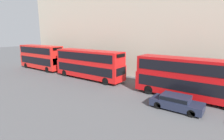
% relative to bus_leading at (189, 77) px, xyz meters
% --- Properties ---
extents(bus_leading, '(2.59, 10.76, 4.13)m').
position_rel_bus_leading_xyz_m(bus_leading, '(0.00, 0.00, 0.00)').
color(bus_leading, '#B20C0F').
rests_on(bus_leading, ground).
extents(bus_second_in_queue, '(2.59, 11.34, 4.19)m').
position_rel_bus_leading_xyz_m(bus_second_in_queue, '(-0.00, 13.83, 0.03)').
color(bus_second_in_queue, red).
rests_on(bus_second_in_queue, ground).
extents(bus_third_in_queue, '(2.59, 10.16, 4.42)m').
position_rel_bus_leading_xyz_m(bus_third_in_queue, '(-0.00, 25.95, 0.15)').
color(bus_third_in_queue, red).
rests_on(bus_third_in_queue, ground).
extents(car_hatchback, '(1.81, 4.33, 1.29)m').
position_rel_bus_leading_xyz_m(car_hatchback, '(-3.40, 0.19, -1.60)').
color(car_hatchback, '#1E2338').
rests_on(car_hatchback, ground).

